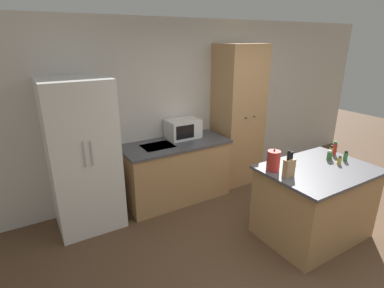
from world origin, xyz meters
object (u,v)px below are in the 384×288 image
Objects in this scene: pantry_cabinet at (238,116)px; refrigerator at (83,156)px; spice_bottle_short_red at (339,160)px; knife_block at (289,167)px; spice_bottle_amber_oil at (331,152)px; spice_bottle_green_herb at (346,156)px; microwave at (183,129)px; spice_bottle_tall_dark at (335,148)px; spice_bottle_pale_salt at (329,155)px; kettle at (273,161)px.

refrigerator is at bearing -178.70° from pantry_cabinet.
pantry_cabinet reaches higher than spice_bottle_short_red.
spice_bottle_amber_oil is at bearing 6.39° from knife_block.
spice_bottle_short_red is 0.81× the size of spice_bottle_green_herb.
knife_block reaches higher than microwave.
refrigerator is at bearing 146.62° from spice_bottle_short_red.
refrigerator is 3.19m from spice_bottle_tall_dark.
spice_bottle_pale_salt is (1.10, -1.72, -0.08)m from microwave.
kettle is at bearing -38.61° from refrigerator.
spice_bottle_pale_salt is (2.61, -1.56, 0.01)m from refrigerator.
pantry_cabinet is 1.63m from spice_bottle_pale_salt.
kettle is at bearing -114.84° from pantry_cabinet.
microwave is at bearing 99.73° from knife_block.
spice_bottle_pale_salt is at bearing -9.47° from kettle.
knife_block is 2.36× the size of spice_bottle_green_herb.
spice_bottle_tall_dark is (2.83, -1.48, 0.03)m from refrigerator.
spice_bottle_green_herb is at bearing 10.41° from spice_bottle_short_red.
knife_block is at bearing -83.76° from kettle.
kettle reaches higher than spice_bottle_short_red.
spice_bottle_tall_dark is at bearing 70.49° from spice_bottle_green_herb.
knife_block is 0.95m from spice_bottle_green_herb.
spice_bottle_amber_oil is (-0.16, -0.06, -0.00)m from spice_bottle_tall_dark.
knife_block reaches higher than kettle.
spice_bottle_pale_salt reaches higher than spice_bottle_short_red.
microwave is 1.61m from kettle.
microwave is 2.22m from spice_bottle_green_herb.
spice_bottle_short_red is (1.09, -1.86, -0.09)m from microwave.
spice_bottle_amber_oil is at bearing 122.20° from spice_bottle_green_herb.
refrigerator reaches higher than spice_bottle_pale_salt.
spice_bottle_tall_dark is 0.17m from spice_bottle_amber_oil.
microwave is at bearing 120.38° from spice_bottle_short_red.
spice_bottle_short_red is 0.61× the size of spice_bottle_amber_oil.
microwave is 2.04m from spice_bottle_pale_salt.
pantry_cabinet is at bearing 93.96° from spice_bottle_short_red.
spice_bottle_amber_oil is (0.20, -1.59, -0.15)m from pantry_cabinet.
knife_block is at bearing -173.61° from spice_bottle_amber_oil.
spice_bottle_short_red is at bearing -59.62° from microwave.
spice_bottle_amber_oil is 1.34× the size of spice_bottle_pale_salt.
knife_block reaches higher than spice_bottle_short_red.
pantry_cabinet is at bearing 99.31° from spice_bottle_green_herb.
refrigerator reaches higher than spice_bottle_tall_dark.
pantry_cabinet is 4.62× the size of microwave.
microwave reaches higher than spice_bottle_short_red.
pantry_cabinet reaches higher than spice_bottle_amber_oil.
pantry_cabinet is 13.11× the size of spice_bottle_amber_oil.
pantry_cabinet reaches higher than kettle.
refrigerator is 3.11m from spice_bottle_short_red.
refrigerator reaches higher than kettle.
pantry_cabinet is 12.65× the size of spice_bottle_tall_dark.
spice_bottle_pale_salt is (0.13, -1.62, -0.17)m from pantry_cabinet.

